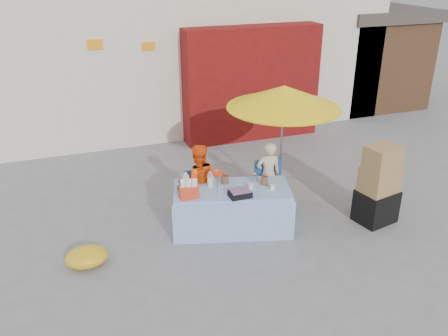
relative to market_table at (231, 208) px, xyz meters
name	(u,v)px	position (x,y,z in m)	size (l,w,h in m)	color
ground	(225,245)	(-0.27, -0.43, -0.37)	(80.00, 80.00, 0.00)	slate
market_table	(231,208)	(0.00, 0.00, 0.00)	(2.02, 1.34, 1.12)	#99C0F5
chair_left	(201,208)	(-0.39, 0.35, -0.11)	(0.53, 0.52, 0.85)	navy
chair_right	(271,196)	(0.86, 0.35, -0.11)	(0.53, 0.52, 0.85)	navy
vendor_orange	(198,182)	(-0.39, 0.49, 0.29)	(0.64, 0.50, 1.32)	#FF520D
vendor_beige	(268,175)	(0.86, 0.49, 0.23)	(0.43, 0.28, 1.19)	beige
umbrella	(284,97)	(1.16, 0.64, 1.53)	(1.90, 1.90, 2.09)	gray
box_stack	(378,187)	(2.31, -0.60, 0.25)	(0.69, 0.60, 1.34)	black
tarp_bundle	(87,257)	(-2.28, -0.24, -0.23)	(0.60, 0.48, 0.27)	gold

